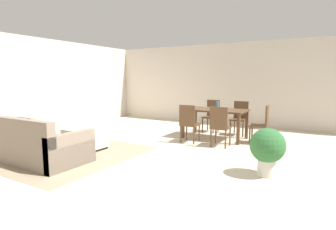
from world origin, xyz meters
TOP-DOWN VIEW (x-y plane):
  - ground_plane at (0.00, 0.00)m, footprint 10.80×10.80m
  - wall_back at (0.00, 5.00)m, footprint 9.00×0.12m
  - wall_left at (-4.50, 0.50)m, footprint 0.12×11.00m
  - area_rug at (-1.95, -0.28)m, footprint 3.00×2.80m
  - couch at (-2.03, -0.88)m, footprint 2.22×0.99m
  - ottoman_table at (-1.86, 0.27)m, footprint 1.06×0.45m
  - dining_table at (0.28, 2.67)m, footprint 1.57×0.89m
  - dining_chair_near_left at (-0.07, 1.87)m, footprint 0.41×0.41m
  - dining_chair_near_right at (0.70, 1.86)m, footprint 0.41×0.41m
  - dining_chair_far_left at (-0.13, 3.51)m, footprint 0.43×0.43m
  - dining_chair_far_right at (0.71, 3.45)m, footprint 0.41×0.41m
  - dining_chair_head_east at (1.47, 2.66)m, footprint 0.43×0.43m
  - vase_centerpiece at (0.33, 2.72)m, footprint 0.09×0.09m
  - potted_plant at (1.99, 0.47)m, footprint 0.55×0.55m

SIDE VIEW (x-z plane):
  - ground_plane at x=0.00m, z-range 0.00..0.00m
  - area_rug at x=-1.95m, z-range 0.00..0.01m
  - ottoman_table at x=-1.86m, z-range 0.03..0.43m
  - couch at x=-2.03m, z-range -0.14..0.72m
  - potted_plant at x=1.99m, z-range 0.07..0.84m
  - dining_chair_near_left at x=-0.07m, z-range 0.06..0.98m
  - dining_chair_near_right at x=0.70m, z-range 0.06..0.98m
  - dining_chair_far_left at x=-0.13m, z-range 0.06..0.98m
  - dining_chair_far_right at x=0.71m, z-range 0.06..0.98m
  - dining_chair_head_east at x=1.47m, z-range 0.06..0.98m
  - dining_table at x=0.28m, z-range 0.28..1.04m
  - vase_centerpiece at x=0.33m, z-range 0.76..0.96m
  - wall_back at x=0.00m, z-range 0.00..2.70m
  - wall_left at x=-4.50m, z-range 0.00..2.70m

